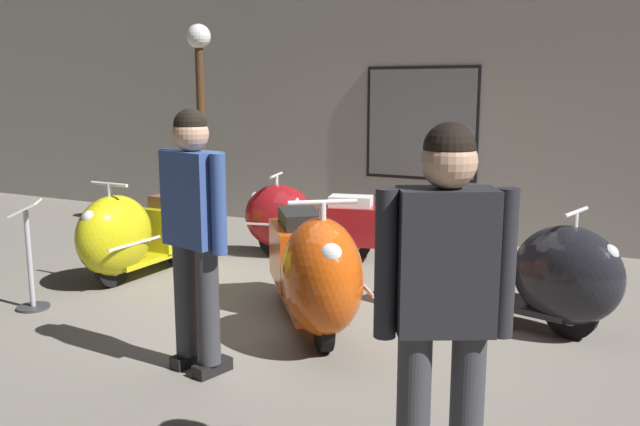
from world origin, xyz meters
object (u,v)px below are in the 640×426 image
object	(u,v)px
scooter_2	(314,270)
visitor_0	(444,298)
scooter_0	(134,233)
visitor_1	(194,223)
info_stanchion	(30,265)
scooter_3	(534,273)
scooter_1	(301,220)
lamppost	(201,111)

from	to	relation	value
scooter_2	visitor_0	distance (m)	2.41
scooter_0	visitor_1	world-z (taller)	visitor_1
info_stanchion	scooter_3	bearing A→B (deg)	20.63
info_stanchion	scooter_1	bearing A→B (deg)	65.52
visitor_0	scooter_2	bearing A→B (deg)	12.62
scooter_3	info_stanchion	world-z (taller)	scooter_3
scooter_0	visitor_1	bearing A→B (deg)	52.65
visitor_0	info_stanchion	world-z (taller)	visitor_0
scooter_1	lamppost	bearing A→B (deg)	-33.36
lamppost	visitor_0	bearing A→B (deg)	-43.87
scooter_2	scooter_3	size ratio (longest dim) A/B	1.03
scooter_1	info_stanchion	xyz separation A→B (m)	(-1.21, -2.67, -0.04)
scooter_0	info_stanchion	bearing A→B (deg)	-6.28
scooter_2	scooter_3	bearing A→B (deg)	82.61
visitor_0	scooter_3	bearing A→B (deg)	-27.48
scooter_0	visitor_0	xyz separation A→B (m)	(3.89, -2.32, 0.56)
visitor_0	visitor_1	xyz separation A→B (m)	(-1.93, 0.79, 0.01)
scooter_2	lamppost	world-z (taller)	lamppost
visitor_0	lamppost	bearing A→B (deg)	17.47
visitor_1	lamppost	bearing A→B (deg)	49.33
scooter_1	info_stanchion	bearing A→B (deg)	51.21
visitor_1	scooter_1	bearing A→B (deg)	29.05
lamppost	info_stanchion	xyz separation A→B (m)	(0.62, -3.30, -1.22)
scooter_1	lamppost	size ratio (longest dim) A/B	0.60
scooter_1	info_stanchion	world-z (taller)	info_stanchion
scooter_0	scooter_2	xyz separation A→B (m)	(2.34, -0.55, 0.05)
scooter_1	scooter_2	world-z (taller)	scooter_2
scooter_2	scooter_3	xyz separation A→B (m)	(1.50, 0.89, -0.05)
scooter_1	visitor_0	world-z (taller)	visitor_0
scooter_3	visitor_1	world-z (taller)	visitor_1
visitor_1	scooter_3	bearing A→B (deg)	-32.07
scooter_1	visitor_0	xyz separation A→B (m)	(2.81, -3.84, 0.59)
scooter_2	visitor_0	size ratio (longest dim) A/B	1.00
lamppost	visitor_1	distance (m)	4.61
scooter_1	scooter_2	distance (m)	2.42
info_stanchion	scooter_0	bearing A→B (deg)	83.05
scooter_1	scooter_2	xyz separation A→B (m)	(1.26, -2.07, 0.08)
scooter_0	visitor_0	distance (m)	4.56
visitor_1	info_stanchion	size ratio (longest dim) A/B	1.86
scooter_0	scooter_2	size ratio (longest dim) A/B	0.95
visitor_0	info_stanchion	distance (m)	4.24
scooter_3	visitor_1	distance (m)	2.72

